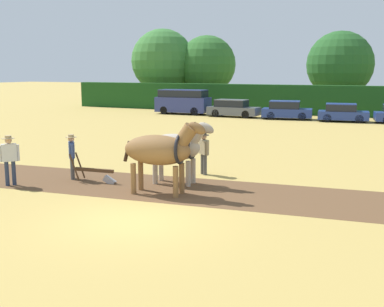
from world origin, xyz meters
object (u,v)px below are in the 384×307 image
(farmer_at_plow, at_px, (72,153))
(farmer_beside_team, at_px, (204,150))
(tree_left, at_px, (207,65))
(parked_car_center_left, at_px, (286,110))
(farmer_onlooker_left, at_px, (9,156))
(parked_van, at_px, (183,102))
(tree_center_left, at_px, (340,64))
(parked_car_left, at_px, (233,109))
(parked_car_center, at_px, (343,113))
(draft_horse_lead_right, at_px, (177,147))
(draft_horse_lead_left, at_px, (160,150))
(tree_far_left, at_px, (163,61))
(plow, at_px, (98,174))

(farmer_at_plow, distance_m, farmer_beside_team, 5.00)
(tree_left, xyz_separation_m, parked_car_center_left, (12.20, -11.13, -3.92))
(farmer_onlooker_left, height_order, parked_van, parked_van)
(tree_center_left, xyz_separation_m, parked_car_left, (-7.24, -10.23, -3.85))
(farmer_at_plow, bearing_deg, parked_van, 65.69)
(tree_left, distance_m, parked_van, 11.41)
(farmer_beside_team, relative_size, parked_car_center, 0.41)
(tree_left, bearing_deg, parked_car_center, -33.61)
(draft_horse_lead_right, xyz_separation_m, parked_van, (-12.37, 24.95, -0.17))
(draft_horse_lead_left, relative_size, farmer_onlooker_left, 1.65)
(tree_center_left, xyz_separation_m, parked_car_center_left, (-2.54, -10.14, -3.84))
(parked_car_center_left, height_order, parked_car_center, parked_car_center_left)
(farmer_beside_team, relative_size, farmer_onlooker_left, 0.93)
(farmer_beside_team, bearing_deg, tree_left, 59.82)
(tree_far_left, relative_size, parked_car_left, 1.94)
(tree_far_left, xyz_separation_m, parked_car_left, (12.20, -9.44, -4.34))
(farmer_onlooker_left, xyz_separation_m, parked_van, (-7.20, 27.74, 0.10))
(parked_car_center_left, bearing_deg, draft_horse_lead_left, -94.89)
(plow, bearing_deg, farmer_beside_team, 38.33)
(tree_far_left, xyz_separation_m, plow, (16.72, -34.88, -4.75))
(draft_horse_lead_right, bearing_deg, farmer_beside_team, 76.06)
(farmer_at_plow, height_order, parked_van, parked_van)
(parked_car_left, relative_size, parked_car_center_left, 1.03)
(draft_horse_lead_right, height_order, parked_car_center_left, draft_horse_lead_right)
(parked_van, relative_size, parked_car_center, 1.24)
(tree_far_left, xyz_separation_m, farmer_onlooker_left, (14.22, -36.58, -4.02))
(farmer_beside_team, relative_size, parked_van, 0.33)
(draft_horse_lead_left, height_order, parked_car_center_left, draft_horse_lead_left)
(tree_left, height_order, plow, tree_left)
(farmer_at_plow, bearing_deg, tree_center_left, 41.28)
(draft_horse_lead_left, bearing_deg, parked_van, 108.39)
(tree_center_left, height_order, draft_horse_lead_right, tree_center_left)
(draft_horse_lead_left, relative_size, parked_van, 0.58)
(tree_center_left, bearing_deg, farmer_at_plow, -96.29)
(tree_far_left, relative_size, parked_car_center, 2.13)
(parked_car_center, bearing_deg, tree_left, 137.98)
(draft_horse_lead_left, bearing_deg, farmer_beside_team, 82.42)
(parked_car_center_left, bearing_deg, parked_car_left, 170.31)
(farmer_at_plow, bearing_deg, farmer_onlooker_left, -169.04)
(farmer_at_plow, relative_size, parked_car_center, 0.41)
(tree_far_left, height_order, farmer_onlooker_left, tree_far_left)
(tree_far_left, bearing_deg, tree_left, 20.75)
(tree_far_left, xyz_separation_m, parked_car_center, (21.42, -9.33, -4.38))
(tree_far_left, bearing_deg, farmer_at_plow, -65.97)
(tree_far_left, xyz_separation_m, tree_center_left, (19.45, 0.79, -0.50))
(tree_far_left, bearing_deg, farmer_onlooker_left, -68.76)
(tree_center_left, xyz_separation_m, farmer_beside_team, (0.17, -32.74, -3.62))
(draft_horse_lead_left, height_order, farmer_at_plow, draft_horse_lead_left)
(plow, bearing_deg, tree_left, 101.14)
(tree_left, relative_size, parked_van, 1.57)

